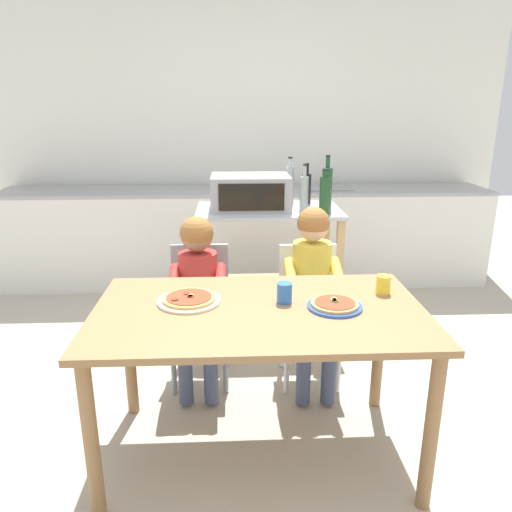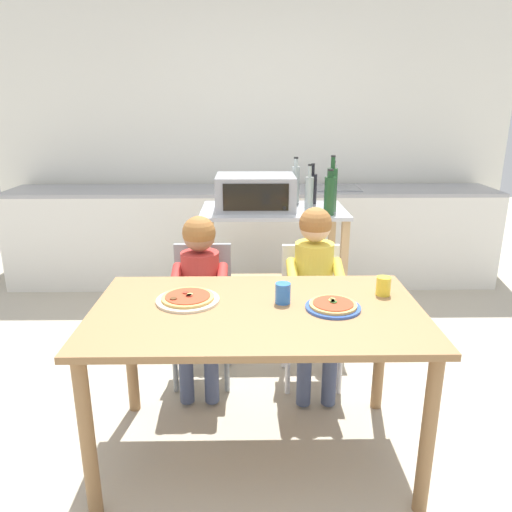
# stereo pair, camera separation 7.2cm
# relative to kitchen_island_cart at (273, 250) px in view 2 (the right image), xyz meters

# --- Properties ---
(ground_plane) EXTENTS (11.16, 11.16, 0.00)m
(ground_plane) POSITION_rel_kitchen_island_cart_xyz_m (-0.14, -0.29, -0.61)
(ground_plane) COLOR #B7AD99
(back_wall_tiled) EXTENTS (4.92, 0.12, 2.70)m
(back_wall_tiled) POSITION_rel_kitchen_island_cart_xyz_m (-0.14, 1.44, 0.74)
(back_wall_tiled) COLOR white
(back_wall_tiled) RESTS_ON ground
(kitchen_counter) EXTENTS (4.43, 0.60, 1.08)m
(kitchen_counter) POSITION_rel_kitchen_island_cart_xyz_m (-0.14, 1.03, -0.17)
(kitchen_counter) COLOR silver
(kitchen_counter) RESTS_ON ground
(kitchen_island_cart) EXTENTS (1.02, 0.59, 0.91)m
(kitchen_island_cart) POSITION_rel_kitchen_island_cart_xyz_m (0.00, 0.00, 0.00)
(kitchen_island_cart) COLOR #B7BABF
(kitchen_island_cart) RESTS_ON ground
(toaster_oven) EXTENTS (0.55, 0.40, 0.24)m
(toaster_oven) POSITION_rel_kitchen_island_cart_xyz_m (-0.13, -0.00, 0.42)
(toaster_oven) COLOR #999BA0
(toaster_oven) RESTS_ON kitchen_island_cart
(bottle_tall_green_wine) EXTENTS (0.06, 0.06, 0.32)m
(bottle_tall_green_wine) POSITION_rel_kitchen_island_cart_xyz_m (0.24, -0.06, 0.43)
(bottle_tall_green_wine) COLOR #ADB7B2
(bottle_tall_green_wine) RESTS_ON kitchen_island_cart
(bottle_clear_vinegar) EXTENTS (0.07, 0.07, 0.38)m
(bottle_clear_vinegar) POSITION_rel_kitchen_island_cart_xyz_m (0.39, -0.11, 0.46)
(bottle_clear_vinegar) COLOR #1E4723
(bottle_clear_vinegar) RESTS_ON kitchen_island_cart
(bottle_dark_olive_oil) EXTENTS (0.07, 0.07, 0.30)m
(bottle_dark_olive_oil) POSITION_rel_kitchen_island_cart_xyz_m (0.36, -0.20, 0.44)
(bottle_dark_olive_oil) COLOR #1E4723
(bottle_dark_olive_oil) RESTS_ON kitchen_island_cart
(bottle_brown_beer) EXTENTS (0.07, 0.07, 0.30)m
(bottle_brown_beer) POSITION_rel_kitchen_island_cart_xyz_m (0.30, 0.19, 0.42)
(bottle_brown_beer) COLOR black
(bottle_brown_beer) RESTS_ON kitchen_island_cart
(bottle_slim_sauce) EXTENTS (0.05, 0.05, 0.33)m
(bottle_slim_sauce) POSITION_rel_kitchen_island_cart_xyz_m (0.42, 0.04, 0.45)
(bottle_slim_sauce) COLOR #4C2D14
(bottle_slim_sauce) RESTS_ON kitchen_island_cart
(bottle_squat_spirits) EXTENTS (0.06, 0.06, 0.34)m
(bottle_squat_spirits) POSITION_rel_kitchen_island_cart_xyz_m (0.17, 0.21, 0.45)
(bottle_squat_spirits) COLOR #ADB7B2
(bottle_squat_spirits) RESTS_ON kitchen_island_cart
(dining_table) EXTENTS (1.47, 0.85, 0.76)m
(dining_table) POSITION_rel_kitchen_island_cart_xyz_m (-0.14, -1.41, 0.05)
(dining_table) COLOR olive
(dining_table) RESTS_ON ground
(dining_chair_left) EXTENTS (0.36, 0.36, 0.81)m
(dining_chair_left) POSITION_rel_kitchen_island_cart_xyz_m (-0.46, -0.67, -0.13)
(dining_chair_left) COLOR gray
(dining_chair_left) RESTS_ON ground
(dining_chair_right) EXTENTS (0.36, 0.36, 0.81)m
(dining_chair_right) POSITION_rel_kitchen_island_cart_xyz_m (0.20, -0.70, -0.13)
(dining_chair_right) COLOR silver
(dining_chair_right) RESTS_ON ground
(child_in_red_shirt) EXTENTS (0.32, 0.42, 1.01)m
(child_in_red_shirt) POSITION_rel_kitchen_island_cart_xyz_m (-0.46, -0.79, 0.05)
(child_in_red_shirt) COLOR #424C6B
(child_in_red_shirt) RESTS_ON ground
(child_in_yellow_shirt) EXTENTS (0.32, 0.42, 1.06)m
(child_in_yellow_shirt) POSITION_rel_kitchen_island_cart_xyz_m (0.20, -0.82, 0.07)
(child_in_yellow_shirt) COLOR #424C6B
(child_in_yellow_shirt) RESTS_ON ground
(pizza_plate_cream) EXTENTS (0.29, 0.29, 0.03)m
(pizza_plate_cream) POSITION_rel_kitchen_island_cart_xyz_m (-0.46, -1.32, 0.16)
(pizza_plate_cream) COLOR beige
(pizza_plate_cream) RESTS_ON dining_table
(pizza_plate_blue_rimmed) EXTENTS (0.24, 0.24, 0.03)m
(pizza_plate_blue_rimmed) POSITION_rel_kitchen_island_cart_xyz_m (0.20, -1.41, 0.16)
(pizza_plate_blue_rimmed) COLOR #3356B7
(pizza_plate_blue_rimmed) RESTS_ON dining_table
(drinking_cup_blue) EXTENTS (0.07, 0.07, 0.09)m
(drinking_cup_blue) POSITION_rel_kitchen_island_cart_xyz_m (-0.02, -1.34, 0.20)
(drinking_cup_blue) COLOR blue
(drinking_cup_blue) RESTS_ON dining_table
(drinking_cup_yellow) EXTENTS (0.07, 0.07, 0.09)m
(drinking_cup_yellow) POSITION_rel_kitchen_island_cart_xyz_m (0.46, -1.25, 0.20)
(drinking_cup_yellow) COLOR yellow
(drinking_cup_yellow) RESTS_ON dining_table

